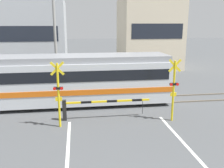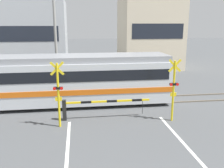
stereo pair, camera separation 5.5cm
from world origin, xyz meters
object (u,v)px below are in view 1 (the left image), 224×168
object	(u,v)px
crossing_barrier_near	(90,105)
crossing_signal_right	(174,87)
commuter_train	(55,79)
crossing_barrier_far	(121,79)
pedestrian	(92,71)
crossing_signal_left	(58,92)

from	to	relation	value
crossing_barrier_near	crossing_signal_right	bearing A→B (deg)	-10.77
commuter_train	crossing_signal_right	xyz separation A→B (m)	(6.30, -3.60, 0.15)
crossing_barrier_far	crossing_signal_right	world-z (taller)	crossing_signal_right
commuter_train	crossing_barrier_near	size ratio (longest dim) A/B	3.03
crossing_barrier_near	pedestrian	xyz separation A→B (m)	(0.70, 8.54, 0.25)
pedestrian	crossing_barrier_far	bearing A→B (deg)	-50.33
crossing_signal_left	crossing_signal_right	xyz separation A→B (m)	(5.86, 0.00, 0.00)
commuter_train	pedestrian	distance (m)	6.39
commuter_train	crossing_signal_left	xyz separation A→B (m)	(0.44, -3.60, 0.15)
crossing_barrier_far	pedestrian	bearing A→B (deg)	129.67
crossing_barrier_near	pedestrian	world-z (taller)	pedestrian
crossing_barrier_far	crossing_signal_left	bearing A→B (deg)	-122.34
crossing_barrier_far	commuter_train	bearing A→B (deg)	-145.79
commuter_train	crossing_barrier_near	distance (m)	3.52
crossing_signal_left	crossing_signal_right	size ratio (longest dim) A/B	1.00
commuter_train	crossing_signal_left	distance (m)	3.63
crossing_signal_left	crossing_signal_right	world-z (taller)	same
crossing_signal_left	pedestrian	xyz separation A→B (m)	(2.23, 9.37, -0.80)
crossing_signal_right	pedestrian	world-z (taller)	crossing_signal_right
crossing_barrier_far	crossing_signal_right	bearing A→B (deg)	-77.37
commuter_train	crossing_barrier_far	bearing A→B (deg)	34.21
commuter_train	crossing_barrier_far	distance (m)	5.83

